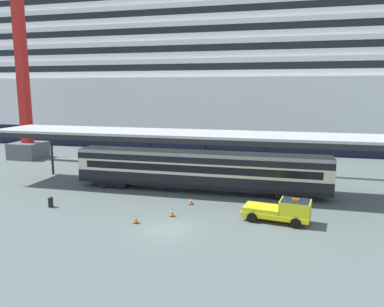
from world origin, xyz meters
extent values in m
plane|color=#525D5C|center=(0.00, 0.00, 0.00)|extent=(400.00, 400.00, 0.00)
cube|color=black|center=(4.87, 50.34, 1.83)|extent=(176.52, 30.89, 3.66)
cube|color=white|center=(4.87, 50.34, 7.94)|extent=(176.52, 30.89, 8.55)
cube|color=white|center=(4.87, 50.34, 13.76)|extent=(162.40, 28.42, 3.09)
cube|color=black|center=(4.87, 36.17, 13.91)|extent=(155.34, 0.12, 1.11)
cube|color=white|center=(4.87, 50.34, 16.84)|extent=(155.90, 27.29, 3.09)
cube|color=black|center=(4.87, 36.74, 17.00)|extent=(149.12, 0.12, 1.11)
cube|color=white|center=(4.87, 50.34, 19.93)|extent=(149.41, 26.15, 3.09)
cube|color=black|center=(4.87, 37.31, 20.08)|extent=(142.91, 0.12, 1.11)
cube|color=white|center=(4.87, 50.34, 23.01)|extent=(142.91, 25.01, 3.09)
cube|color=black|center=(4.87, 37.88, 23.17)|extent=(136.70, 0.12, 1.11)
cube|color=white|center=(4.87, 50.34, 26.10)|extent=(136.41, 23.87, 3.09)
cylinder|color=white|center=(-44.56, 50.34, 29.38)|extent=(1.00, 1.00, 3.48)
cube|color=#B8B8B8|center=(-0.09, 11.29, 5.87)|extent=(44.75, 6.30, 0.25)
cube|color=black|center=(-0.09, 8.24, 5.50)|extent=(44.75, 0.20, 0.50)
cylinder|color=black|center=(-19.27, 14.04, 2.87)|extent=(0.28, 0.28, 5.75)
cylinder|color=black|center=(-12.88, 14.04, 2.87)|extent=(0.28, 0.28, 5.75)
cylinder|color=black|center=(-6.48, 14.04, 2.87)|extent=(0.28, 0.28, 5.75)
cylinder|color=black|center=(-0.09, 14.04, 2.87)|extent=(0.28, 0.28, 5.75)
cylinder|color=black|center=(6.30, 14.04, 2.87)|extent=(0.28, 0.28, 5.75)
cylinder|color=black|center=(12.69, 14.04, 2.87)|extent=(0.28, 0.28, 5.75)
cube|color=black|center=(-0.09, 10.79, 0.85)|extent=(25.64, 2.80, 0.40)
cube|color=black|center=(-0.09, 10.79, 1.50)|extent=(25.64, 2.80, 0.90)
cube|color=beige|center=(-0.09, 10.79, 2.55)|extent=(25.64, 2.80, 1.20)
cube|color=black|center=(-0.09, 9.42, 2.60)|extent=(23.59, 0.08, 0.72)
cube|color=black|center=(-0.09, 10.79, 3.45)|extent=(25.64, 2.80, 0.60)
cube|color=#ADADAD|center=(-0.09, 10.79, 3.93)|extent=(25.64, 2.69, 0.36)
cube|color=black|center=(-9.32, 10.79, 0.45)|extent=(3.20, 2.35, 0.50)
cylinder|color=black|center=(-10.22, 9.61, 0.42)|extent=(0.84, 0.12, 0.84)
cylinder|color=black|center=(-8.42, 9.61, 0.42)|extent=(0.84, 0.12, 0.84)
cube|color=black|center=(9.14, 10.79, 0.45)|extent=(3.20, 2.35, 0.50)
cylinder|color=black|center=(8.24, 9.61, 0.42)|extent=(0.84, 0.12, 0.84)
cylinder|color=black|center=(10.04, 9.61, 0.42)|extent=(0.84, 0.12, 0.84)
cube|color=yellow|center=(7.75, 3.84, 0.58)|extent=(5.43, 2.73, 0.36)
cube|color=#F2B20C|center=(7.75, 3.84, 0.45)|extent=(5.44, 2.75, 0.12)
cube|color=yellow|center=(9.19, 3.63, 1.31)|extent=(2.54, 2.23, 1.10)
cube|color=#19232D|center=(9.19, 3.63, 1.66)|extent=(2.32, 2.12, 0.44)
cube|color=orange|center=(9.19, 3.63, 1.94)|extent=(0.58, 0.28, 0.16)
cube|color=yellow|center=(6.72, 3.99, 0.94)|extent=(3.16, 2.32, 0.36)
cylinder|color=black|center=(9.55, 4.59, 0.40)|extent=(0.83, 0.36, 0.80)
cylinder|color=black|center=(9.26, 2.61, 0.40)|extent=(0.83, 0.36, 0.80)
cylinder|color=black|center=(6.25, 5.07, 0.40)|extent=(0.83, 0.36, 0.80)
cylinder|color=black|center=(5.96, 3.09, 0.40)|extent=(0.83, 0.36, 0.80)
cube|color=black|center=(-2.82, 0.70, 0.02)|extent=(0.36, 0.36, 0.04)
cone|color=#EA590F|center=(-2.82, 0.70, 0.38)|extent=(0.30, 0.30, 0.68)
cylinder|color=white|center=(-2.82, 0.70, 0.42)|extent=(0.17, 0.17, 0.10)
cube|color=black|center=(-0.56, 2.92, 0.02)|extent=(0.36, 0.36, 0.04)
cone|color=#EA590F|center=(-0.56, 2.92, 0.39)|extent=(0.30, 0.30, 0.70)
cylinder|color=white|center=(-0.56, 2.92, 0.43)|extent=(0.17, 0.17, 0.10)
cube|color=black|center=(0.18, 6.40, 0.02)|extent=(0.36, 0.36, 0.04)
cone|color=#EA590F|center=(0.18, 6.40, 0.35)|extent=(0.30, 0.30, 0.63)
cylinder|color=white|center=(0.18, 6.40, 0.39)|extent=(0.17, 0.17, 0.09)
cube|color=#595960|center=(-29.26, 22.55, 1.20)|extent=(4.40, 4.40, 2.40)
cube|color=red|center=(-29.26, 22.55, 18.43)|extent=(1.30, 1.30, 32.05)
cylinder|color=black|center=(-11.73, 2.64, 0.35)|extent=(0.44, 0.44, 0.70)
sphere|color=black|center=(-11.73, 2.64, 0.72)|extent=(0.48, 0.48, 0.48)
camera|label=1|loc=(8.23, -25.16, 10.38)|focal=34.93mm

